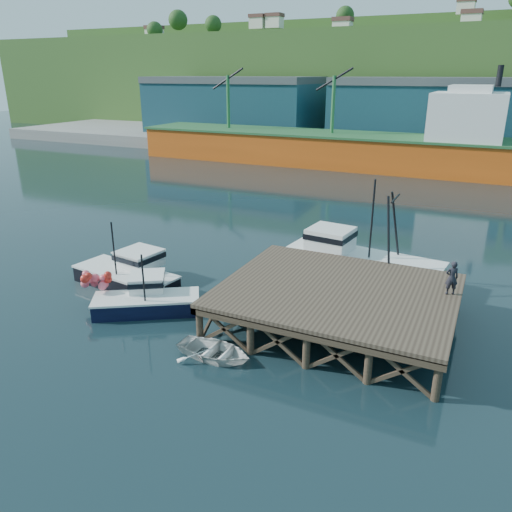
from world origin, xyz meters
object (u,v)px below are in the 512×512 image
Objects in this scene: trawler at (358,260)px; boat_navy at (147,298)px; dinghy at (214,351)px; dockworker at (452,278)px; boat_black at (129,273)px.

boat_navy is at bearing -129.22° from trawler.
dinghy is (6.06, -2.82, -0.36)m from boat_navy.
trawler reaches higher than dockworker.
trawler is at bearing 12.17° from boat_navy.
boat_navy reaches higher than dinghy.
boat_black reaches higher than dockworker.
boat_navy is at bearing -28.81° from boat_black.
boat_navy is 4.11m from boat_black.
trawler reaches higher than dinghy.
boat_black is 14.78m from trawler.
boat_navy is 16.55m from dockworker.
boat_black is at bearing 62.09° from dinghy.
boat_navy is at bearing -6.88° from dockworker.
dockworker is at bearing -50.08° from dinghy.
dockworker is at bearing -15.21° from boat_navy.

